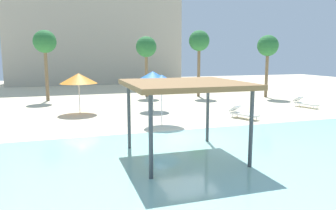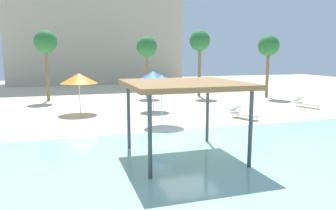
# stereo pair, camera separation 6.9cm
# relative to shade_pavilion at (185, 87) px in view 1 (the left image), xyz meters

# --- Properties ---
(ground_plane) EXTENTS (80.00, 80.00, 0.00)m
(ground_plane) POSITION_rel_shade_pavilion_xyz_m (1.21, 2.68, -2.73)
(ground_plane) COLOR beige
(lagoon_water) EXTENTS (44.00, 13.50, 0.04)m
(lagoon_water) POSITION_rel_shade_pavilion_xyz_m (1.21, -2.57, -2.71)
(lagoon_water) COLOR #99D1C6
(lagoon_water) RESTS_ON ground
(shade_pavilion) EXTENTS (4.24, 4.24, 2.91)m
(shade_pavilion) POSITION_rel_shade_pavilion_xyz_m (0.00, 0.00, 0.00)
(shade_pavilion) COLOR #42474C
(shade_pavilion) RESTS_ON ground
(beach_umbrella_blue_0) EXTENTS (2.02, 2.02, 2.75)m
(beach_umbrella_blue_0) POSITION_rel_shade_pavilion_xyz_m (1.66, 10.72, -0.26)
(beach_umbrella_blue_0) COLOR silver
(beach_umbrella_blue_0) RESTS_ON ground
(beach_umbrella_blue_3) EXTENTS (2.16, 2.16, 2.80)m
(beach_umbrella_blue_3) POSITION_rel_shade_pavilion_xyz_m (0.90, 5.97, -0.23)
(beach_umbrella_blue_3) COLOR silver
(beach_umbrella_blue_3) RESTS_ON ground
(beach_umbrella_orange_4) EXTENTS (2.47, 2.47, 2.68)m
(beach_umbrella_orange_4) POSITION_rel_shade_pavilion_xyz_m (-3.34, 11.14, -0.40)
(beach_umbrella_orange_4) COLOR silver
(beach_umbrella_orange_4) RESTS_ON ground
(lounge_chair_1) EXTENTS (1.06, 1.99, 0.74)m
(lounge_chair_1) POSITION_rel_shade_pavilion_xyz_m (12.84, 8.56, -2.40)
(lounge_chair_1) COLOR white
(lounge_chair_1) RESTS_ON ground
(lounge_chair_2) EXTENTS (1.29, 1.98, 0.74)m
(lounge_chair_2) POSITION_rel_shade_pavilion_xyz_m (6.13, 6.14, -2.40)
(lounge_chair_2) COLOR white
(lounge_chair_2) RESTS_ON ground
(palm_tree_0) EXTENTS (1.90, 1.90, 5.66)m
(palm_tree_0) POSITION_rel_shade_pavilion_xyz_m (13.46, 14.41, 1.86)
(palm_tree_0) COLOR brown
(palm_tree_0) RESTS_ON ground
(palm_tree_1) EXTENTS (1.90, 1.90, 5.93)m
(palm_tree_1) POSITION_rel_shade_pavilion_xyz_m (-5.67, 18.12, 2.11)
(palm_tree_1) COLOR brown
(palm_tree_1) RESTS_ON ground
(palm_tree_2) EXTENTS (1.90, 1.90, 6.11)m
(palm_tree_2) POSITION_rel_shade_pavilion_xyz_m (7.72, 16.79, 2.29)
(palm_tree_2) COLOR brown
(palm_tree_2) RESTS_ON ground
(palm_tree_3) EXTENTS (1.90, 1.90, 5.56)m
(palm_tree_3) POSITION_rel_shade_pavilion_xyz_m (3.05, 18.17, 1.77)
(palm_tree_3) COLOR brown
(palm_tree_3) RESTS_ON ground
(hotel_block_0) EXTENTS (22.58, 10.37, 18.20)m
(hotel_block_0) POSITION_rel_shade_pavilion_xyz_m (0.10, 36.73, 6.37)
(hotel_block_0) COLOR #B2A893
(hotel_block_0) RESTS_ON ground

